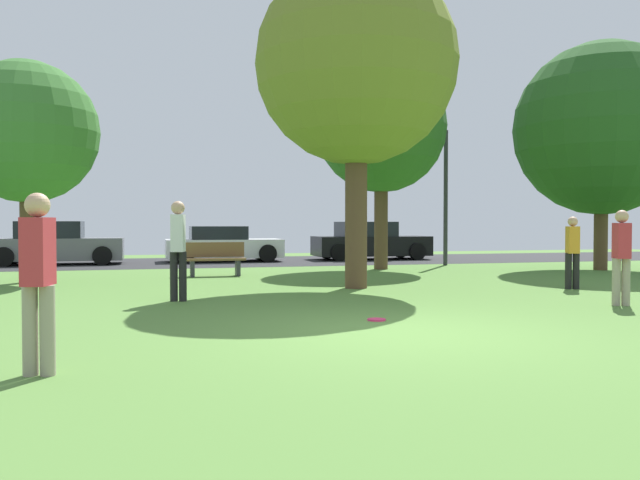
% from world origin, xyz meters
% --- Properties ---
extents(ground_plane, '(44.00, 44.00, 0.00)m').
position_xyz_m(ground_plane, '(0.00, 0.00, 0.00)').
color(ground_plane, '#547F38').
extents(road_strip, '(44.00, 6.40, 0.01)m').
position_xyz_m(road_strip, '(0.00, 16.00, 0.00)').
color(road_strip, '#28282B').
rests_on(road_strip, ground_plane).
extents(maple_tree_near, '(3.36, 3.36, 5.26)m').
position_xyz_m(maple_tree_near, '(-5.90, 8.96, 3.56)').
color(maple_tree_near, brown).
rests_on(maple_tree_near, ground_plane).
extents(oak_tree_center, '(5.17, 5.17, 6.83)m').
position_xyz_m(oak_tree_center, '(10.06, 9.02, 4.23)').
color(oak_tree_center, brown).
rests_on(oak_tree_center, ground_plane).
extents(oak_tree_left, '(3.98, 3.98, 6.33)m').
position_xyz_m(oak_tree_left, '(3.78, 11.03, 4.32)').
color(oak_tree_left, brown).
rests_on(oak_tree_left, ground_plane).
extents(birch_tree_lone, '(4.39, 4.39, 7.06)m').
position_xyz_m(birch_tree_lone, '(1.25, 5.70, 4.84)').
color(birch_tree_lone, brown).
rests_on(birch_tree_lone, ground_plane).
extents(person_thrower, '(0.32, 0.38, 1.55)m').
position_xyz_m(person_thrower, '(5.67, 4.31, 0.85)').
color(person_thrower, black).
rests_on(person_thrower, ground_plane).
extents(person_catcher, '(0.32, 0.38, 1.64)m').
position_xyz_m(person_catcher, '(4.72, 1.66, 0.90)').
color(person_catcher, gray).
rests_on(person_catcher, ground_plane).
extents(person_bystander, '(0.30, 0.36, 1.82)m').
position_xyz_m(person_bystander, '(-2.60, 4.24, 1.02)').
color(person_bystander, black).
rests_on(person_bystander, ground_plane).
extents(person_walking, '(0.30, 0.36, 1.70)m').
position_xyz_m(person_walking, '(-4.12, -1.32, 0.94)').
color(person_walking, gray).
rests_on(person_walking, ground_plane).
extents(frisbee_disc, '(0.27, 0.27, 0.03)m').
position_xyz_m(frisbee_disc, '(0.08, 1.12, 0.01)').
color(frisbee_disc, '#EA2D6B').
rests_on(frisbee_disc, ground_plane).
extents(parked_car_grey, '(4.32, 1.97, 1.47)m').
position_xyz_m(parked_car_grey, '(-6.16, 15.98, 0.67)').
color(parked_car_grey, slate).
rests_on(parked_car_grey, ground_plane).
extents(parked_car_white, '(4.18, 2.09, 1.29)m').
position_xyz_m(parked_car_white, '(-0.47, 16.27, 0.60)').
color(parked_car_white, white).
rests_on(parked_car_white, ground_plane).
extents(parked_car_black, '(4.44, 1.97, 1.46)m').
position_xyz_m(parked_car_black, '(5.21, 16.19, 0.66)').
color(parked_car_black, black).
rests_on(parked_car_black, ground_plane).
extents(park_bench, '(1.60, 0.45, 0.90)m').
position_xyz_m(park_bench, '(-1.40, 9.72, 0.46)').
color(park_bench, brown).
rests_on(park_bench, ground_plane).
extents(street_lamp_post, '(0.14, 0.14, 4.50)m').
position_xyz_m(street_lamp_post, '(6.49, 12.20, 2.25)').
color(street_lamp_post, '#2D2D33').
rests_on(street_lamp_post, ground_plane).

